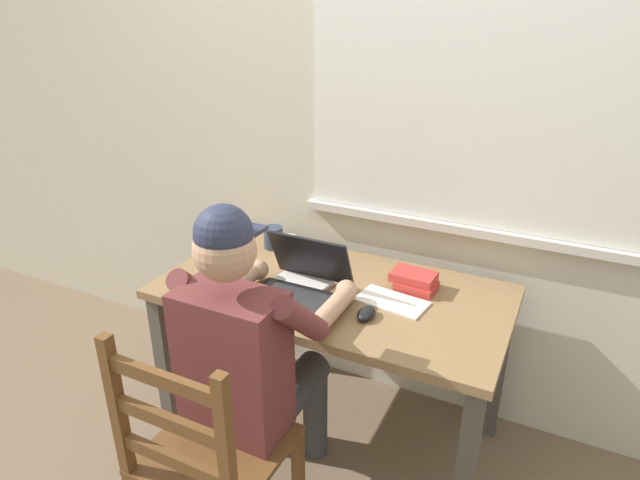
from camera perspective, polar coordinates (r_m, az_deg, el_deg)
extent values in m
plane|color=brown|center=(2.56, 1.16, -19.31)|extent=(8.00, 8.00, 0.00)
cube|color=beige|center=(2.32, 6.13, 12.46)|extent=(6.00, 0.04, 2.60)
cube|color=silver|center=(2.18, 15.57, 13.20)|extent=(1.31, 0.01, 0.93)
cube|color=beige|center=(2.31, 14.23, 1.24)|extent=(1.37, 0.06, 0.04)
cube|color=olive|center=(2.14, 1.32, -5.48)|extent=(1.35, 0.71, 0.03)
cube|color=#4C4742|center=(2.43, -15.83, -12.65)|extent=(0.06, 0.06, 0.68)
cube|color=#4C4742|center=(1.99, 14.98, -22.36)|extent=(0.06, 0.06, 0.68)
cube|color=#4C4742|center=(2.82, -7.72, -6.34)|extent=(0.06, 0.06, 0.68)
cube|color=#4C4742|center=(2.45, 18.13, -12.60)|extent=(0.06, 0.06, 0.68)
cube|color=brown|center=(1.80, -9.06, -12.52)|extent=(0.34, 0.20, 0.50)
sphere|color=tan|center=(1.60, -9.95, -1.06)|extent=(0.19, 0.19, 0.19)
sphere|color=#282D47|center=(1.58, -10.08, 0.66)|extent=(0.17, 0.17, 0.17)
cube|color=#282D47|center=(1.65, -8.32, 1.10)|extent=(0.13, 0.10, 0.01)
cylinder|color=#38383D|center=(2.13, -7.52, -14.47)|extent=(0.13, 0.40, 0.13)
cylinder|color=#38383D|center=(2.05, -3.14, -15.95)|extent=(0.13, 0.40, 0.13)
cylinder|color=#38383D|center=(2.39, -4.51, -16.02)|extent=(0.10, 0.10, 0.44)
cylinder|color=#38383D|center=(2.33, -0.50, -17.32)|extent=(0.10, 0.10, 0.44)
cylinder|color=brown|center=(1.88, -12.84, -5.24)|extent=(0.10, 0.26, 0.24)
cylinder|color=tan|center=(2.08, -8.73, -4.60)|extent=(0.07, 0.28, 0.07)
sphere|color=tan|center=(2.18, -6.44, -3.11)|extent=(0.08, 0.08, 0.08)
cylinder|color=brown|center=(1.68, -2.00, -8.31)|extent=(0.10, 0.26, 0.24)
cylinder|color=tan|center=(1.90, 1.33, -7.19)|extent=(0.07, 0.28, 0.07)
sphere|color=tan|center=(2.02, 2.76, -5.29)|extent=(0.08, 0.08, 0.08)
cube|color=brown|center=(1.90, -10.72, -20.72)|extent=(0.42, 0.42, 0.02)
cube|color=brown|center=(2.09, -2.27, -23.66)|extent=(0.04, 0.04, 0.42)
cube|color=brown|center=(2.25, -11.39, -20.08)|extent=(0.04, 0.04, 0.42)
cube|color=brown|center=(1.53, -9.81, -20.86)|extent=(0.04, 0.04, 0.48)
cube|color=brown|center=(1.74, -20.48, -15.97)|extent=(0.04, 0.04, 0.48)
cube|color=brown|center=(1.71, -15.09, -21.34)|extent=(0.36, 0.02, 0.04)
cube|color=brown|center=(1.62, -15.64, -17.81)|extent=(0.36, 0.02, 0.04)
cube|color=brown|center=(1.53, -16.22, -13.85)|extent=(0.36, 0.02, 0.04)
cube|color=black|center=(2.03, -3.01, -6.41)|extent=(0.33, 0.23, 0.02)
cube|color=#2B2B2D|center=(2.03, -3.01, -6.18)|extent=(0.29, 0.17, 0.00)
cube|color=black|center=(2.11, -0.97, -1.91)|extent=(0.33, 0.10, 0.21)
cube|color=#99A8B2|center=(2.11, -0.97, -1.91)|extent=(0.29, 0.08, 0.17)
ellipsoid|color=black|center=(1.95, 4.87, -7.65)|extent=(0.06, 0.10, 0.03)
cylinder|color=beige|center=(2.36, -3.40, -0.82)|extent=(0.09, 0.09, 0.10)
torus|color=beige|center=(2.33, -2.24, -0.96)|extent=(0.05, 0.01, 0.05)
cylinder|color=#2D384C|center=(2.47, -4.92, 0.27)|extent=(0.09, 0.09, 0.10)
torus|color=#2D384C|center=(2.44, -3.81, 0.15)|extent=(0.05, 0.01, 0.05)
cube|color=#BC332D|center=(2.15, 10.06, -4.76)|extent=(0.16, 0.12, 0.03)
cube|color=#BC332D|center=(2.14, 9.77, -3.78)|extent=(0.17, 0.12, 0.03)
cube|color=white|center=(2.14, -2.51, -4.81)|extent=(0.24, 0.23, 0.01)
cube|color=white|center=(2.05, 7.53, -6.40)|extent=(0.27, 0.17, 0.01)
cube|color=#C63D33|center=(2.21, -11.70, -4.54)|extent=(0.15, 0.12, 0.00)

